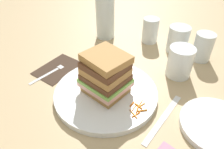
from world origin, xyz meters
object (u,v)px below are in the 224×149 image
sandwich (106,75)px  side_plate (217,125)px  water_bottle (105,7)px  knife (162,120)px  main_plate (106,93)px  empty_tumbler_0 (178,39)px  fork (52,71)px  napkin_dark (58,68)px  empty_tumbler_2 (203,47)px  empty_tumbler_1 (150,30)px  juice_glass (180,63)px

sandwich → side_plate: (0.29, 0.07, -0.07)m
water_bottle → sandwich: bearing=-52.7°
water_bottle → side_plate: size_ratio=1.50×
side_plate → knife: bearing=-154.3°
main_plate → side_plate: size_ratio=1.62×
side_plate → sandwich: bearing=-167.2°
empty_tumbler_0 → side_plate: size_ratio=0.53×
fork → knife: bearing=3.6°
water_bottle → fork: bearing=-88.9°
fork → side_plate: (0.50, 0.08, 0.00)m
sandwich → knife: sandwich is taller
knife → napkin_dark: bearing=-179.7°
empty_tumbler_2 → sandwich: bearing=-114.8°
knife → empty_tumbler_1: bearing=122.7°
main_plate → empty_tumbler_2: (0.16, 0.35, 0.04)m
water_bottle → empty_tumbler_2: bearing=9.3°
empty_tumbler_2 → side_plate: (0.13, -0.28, -0.04)m
juice_glass → water_bottle: size_ratio=0.36×
side_plate → main_plate: bearing=-167.0°
sandwich → empty_tumbler_2: bearing=65.2°
empty_tumbler_1 → empty_tumbler_2: 0.21m
empty_tumbler_1 → main_plate: bearing=-82.2°
empty_tumbler_1 → water_bottle: bearing=-157.5°
main_plate → empty_tumbler_1: empty_tumbler_1 is taller
napkin_dark → knife: (0.38, 0.00, 0.00)m
main_plate → fork: bearing=-176.2°
knife → empty_tumbler_0: 0.36m
empty_tumbler_0 → empty_tumbler_1: 0.12m
sandwich → fork: bearing=-176.0°
sandwich → side_plate: sandwich is taller
main_plate → napkin_dark: (-0.21, 0.01, -0.01)m
knife → juice_glass: 0.21m
water_bottle → empty_tumbler_1: bearing=22.5°
main_plate → empty_tumbler_2: size_ratio=2.98×
empty_tumbler_0 → sandwich: bearing=-101.0°
fork → empty_tumbler_1: (0.16, 0.37, 0.04)m
napkin_dark → knife: 0.38m
fork → knife: (0.38, 0.02, -0.00)m
knife → side_plate: bearing=25.7°
napkin_dark → empty_tumbler_1: 0.39m
main_plate → empty_tumbler_0: size_ratio=3.06×
side_plate → empty_tumbler_0: bearing=128.4°
water_bottle → empty_tumbler_2: water_bottle is taller
main_plate → juice_glass: size_ratio=2.99×
main_plate → empty_tumbler_0: empty_tumbler_0 is taller
sandwich → empty_tumbler_0: sandwich is taller
napkin_dark → empty_tumbler_0: bearing=51.1°
empty_tumbler_1 → knife: bearing=-57.3°
napkin_dark → empty_tumbler_2: 0.50m
sandwich → empty_tumbler_2: (0.16, 0.35, -0.03)m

